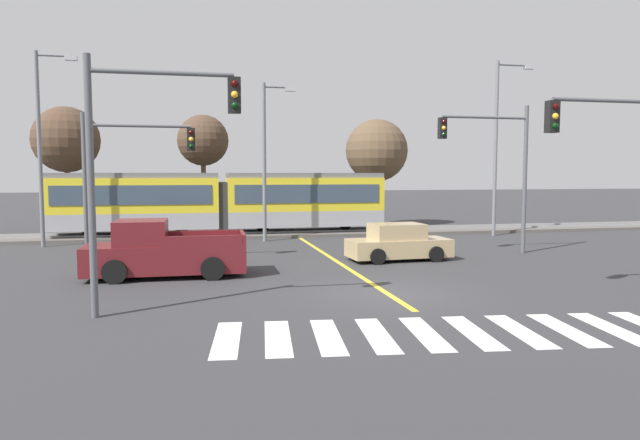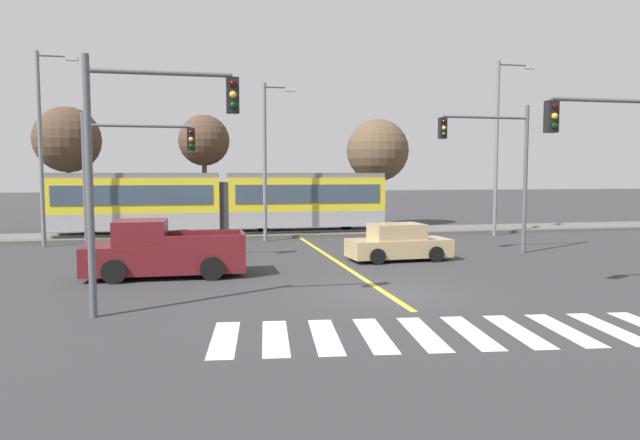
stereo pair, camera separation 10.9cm
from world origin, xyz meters
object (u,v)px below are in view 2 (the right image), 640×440
at_px(traffic_light_near_right, 619,157).
at_px(street_lamp_west, 44,138).
at_px(traffic_light_mid_right, 498,157).
at_px(light_rail_tram, 223,200).
at_px(street_lamp_centre, 268,153).
at_px(traffic_light_near_left, 140,146).
at_px(sedan_crossing, 398,243).
at_px(street_lamp_east, 500,138).
at_px(bare_tree_west, 204,141).
at_px(pickup_truck, 162,253).
at_px(traffic_light_mid_left, 125,165).
at_px(bare_tree_far_west, 67,140).
at_px(bare_tree_east, 378,151).

height_order(traffic_light_near_right, street_lamp_west, street_lamp_west).
bearing_deg(traffic_light_mid_right, light_rail_tram, 139.79).
bearing_deg(street_lamp_centre, traffic_light_near_left, -107.97).
distance_m(light_rail_tram, traffic_light_mid_right, 15.37).
relative_size(sedan_crossing, street_lamp_east, 0.43).
bearing_deg(bare_tree_west, sedan_crossing, -64.91).
relative_size(sedan_crossing, pickup_truck, 0.79).
height_order(pickup_truck, traffic_light_mid_left, traffic_light_mid_left).
relative_size(traffic_light_near_left, traffic_light_mid_right, 0.98).
bearing_deg(traffic_light_near_right, sedan_crossing, 118.24).
bearing_deg(traffic_light_mid_left, bare_tree_west, 78.52).
bearing_deg(bare_tree_far_west, traffic_light_near_right, -49.24).
distance_m(traffic_light_near_right, street_lamp_centre, 17.56).
bearing_deg(pickup_truck, sedan_crossing, 11.75).
distance_m(pickup_truck, bare_tree_west, 19.09).
bearing_deg(street_lamp_east, bare_tree_far_west, 162.11).
bearing_deg(sedan_crossing, traffic_light_near_left, -141.86).
bearing_deg(pickup_truck, street_lamp_east, 28.06).
height_order(traffic_light_mid_left, traffic_light_mid_right, traffic_light_mid_right).
height_order(light_rail_tram, sedan_crossing, light_rail_tram).
relative_size(pickup_truck, bare_tree_west, 0.73).
xyz_separation_m(traffic_light_near_left, street_lamp_centre, (4.90, 15.11, 0.39)).
xyz_separation_m(pickup_truck, traffic_light_near_right, (13.38, -5.65, 3.21)).
xyz_separation_m(pickup_truck, traffic_light_mid_left, (-1.52, 3.01, 3.07)).
bearing_deg(traffic_light_near_left, bare_tree_far_west, 105.93).
bearing_deg(sedan_crossing, bare_tree_far_west, 135.55).
relative_size(light_rail_tram, traffic_light_mid_right, 2.81).
xyz_separation_m(pickup_truck, street_lamp_west, (-6.05, 9.61, 4.42)).
distance_m(street_lamp_centre, bare_tree_east, 10.88).
height_order(traffic_light_mid_left, bare_tree_west, bare_tree_west).
bearing_deg(traffic_light_mid_left, traffic_light_near_right, -30.15).
bearing_deg(street_lamp_east, traffic_light_mid_left, -161.32).
height_order(sedan_crossing, street_lamp_centre, street_lamp_centre).
bearing_deg(traffic_light_mid_left, pickup_truck, -63.15).
bearing_deg(street_lamp_west, light_rail_tram, 19.36).
relative_size(traffic_light_mid_left, bare_tree_east, 0.82).
bearing_deg(pickup_truck, traffic_light_near_left, -91.02).
bearing_deg(bare_tree_far_west, street_lamp_west, -85.54).
relative_size(pickup_truck, street_lamp_centre, 0.66).
height_order(traffic_light_near_right, street_lamp_east, street_lamp_east).
bearing_deg(bare_tree_west, bare_tree_east, -8.16).
bearing_deg(street_lamp_west, traffic_light_near_right, -38.15).
xyz_separation_m(pickup_truck, bare_tree_far_west, (-6.68, 17.61, 4.79)).
bearing_deg(traffic_light_mid_right, traffic_light_near_right, -95.49).
distance_m(traffic_light_near_left, traffic_light_mid_left, 8.58).
xyz_separation_m(traffic_light_near_left, traffic_light_mid_left, (-1.43, 8.45, -0.35)).
bearing_deg(bare_tree_west, traffic_light_mid_right, -51.01).
height_order(traffic_light_near_left, traffic_light_mid_left, traffic_light_near_left).
distance_m(light_rail_tram, street_lamp_west, 9.70).
bearing_deg(traffic_light_mid_left, street_lamp_east, 18.68).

